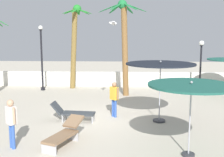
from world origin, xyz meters
The scene contains 13 objects.
ground_plane centered at (0.00, 0.00, 0.00)m, with size 56.00×56.00×0.00m, color beige.
boundary_wall centered at (0.00, 8.27, 0.53)m, with size 25.20×0.30×1.06m, color silver.
patio_umbrella_2 centered at (2.65, -3.62, 2.15)m, with size 2.60×2.60×2.36m.
patio_umbrella_3 centered at (2.18, -0.18, 2.40)m, with size 2.93×2.93×2.66m.
palm_tree_0 centered at (-2.78, 7.32, 3.51)m, with size 2.06×2.06×5.80m.
palm_tree_1 centered at (0.65, 5.08, 3.57)m, with size 2.96×2.72×5.82m.
lamp_post_0 centered at (-4.90, 6.48, 2.30)m, with size 0.29×0.29×4.36m.
lamp_post_2 centered at (5.72, 6.58, 1.94)m, with size 0.33×0.33×3.38m.
lounge_chair_0 centered at (-1.57, -0.27, 0.38)m, with size 1.93×0.70×0.83m.
lounge_chair_1 centered at (-1.38, -2.89, 0.41)m, with size 1.19×1.92×0.81m.
guest_0 centered at (0.21, 0.43, 0.98)m, with size 0.42×0.43×1.62m.
guest_1 centered at (-3.03, -3.28, 1.00)m, with size 0.42×0.42×1.65m.
seagull_0 centered at (0.12, 1.40, 4.27)m, with size 0.38×1.09×0.17m.
Camera 1 is at (0.63, -11.76, 3.69)m, focal length 44.02 mm.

